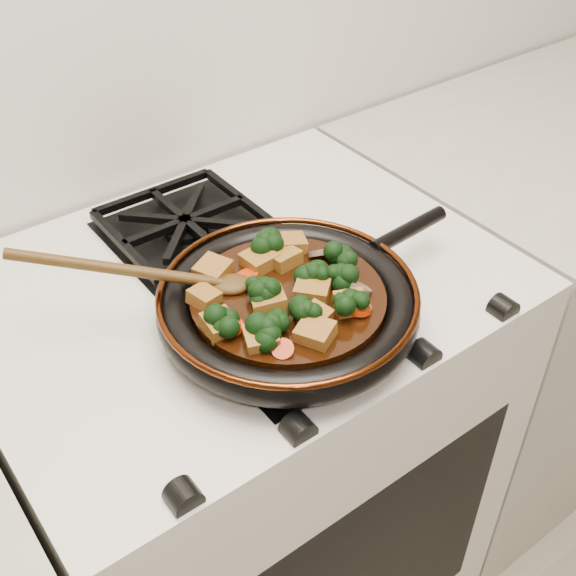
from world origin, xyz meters
TOP-DOWN VIEW (x-y plane):
  - stove at (0.00, 1.69)m, footprint 0.76×0.60m
  - burner_grate_front at (0.00, 1.55)m, footprint 0.23×0.23m
  - burner_grate_back at (0.00, 1.83)m, footprint 0.23×0.23m
  - skillet at (-0.00, 1.56)m, footprint 0.47×0.34m
  - braising_sauce at (-0.00, 1.56)m, footprint 0.25×0.25m
  - tofu_cube_0 at (-0.04, 1.55)m, footprint 0.06×0.06m
  - tofu_cube_1 at (-0.03, 1.47)m, footprint 0.05×0.05m
  - tofu_cube_2 at (0.04, 1.49)m, footprint 0.05×0.05m
  - tofu_cube_3 at (-0.10, 1.61)m, footprint 0.04×0.04m
  - tofu_cube_4 at (-0.08, 1.51)m, footprint 0.05×0.05m
  - tofu_cube_5 at (-0.01, 1.50)m, footprint 0.04×0.04m
  - tofu_cube_6 at (-0.06, 1.65)m, footprint 0.05×0.05m
  - tofu_cube_7 at (0.06, 1.63)m, footprint 0.05×0.05m
  - tofu_cube_8 at (0.00, 1.63)m, footprint 0.04×0.04m
  - tofu_cube_9 at (0.03, 1.62)m, footprint 0.04×0.04m
  - tofu_cube_10 at (0.02, 1.54)m, footprint 0.06×0.06m
  - tofu_cube_11 at (-0.11, 1.55)m, footprint 0.04×0.04m
  - broccoli_floret_0 at (0.03, 1.48)m, footprint 0.08×0.09m
  - broccoli_floret_1 at (0.02, 1.64)m, footprint 0.07×0.08m
  - broccoli_floret_2 at (0.06, 1.53)m, footprint 0.09×0.09m
  - broccoli_floret_3 at (0.03, 1.56)m, footprint 0.08×0.09m
  - broccoli_floret_4 at (-0.06, 1.50)m, footprint 0.09×0.09m
  - broccoli_floret_5 at (0.08, 1.56)m, footprint 0.07×0.08m
  - broccoli_floret_6 at (-0.07, 1.50)m, footprint 0.07×0.07m
  - broccoli_floret_7 at (-0.11, 1.55)m, footprint 0.08×0.08m
  - broccoli_floret_8 at (-0.02, 1.51)m, footprint 0.09×0.09m
  - broccoli_floret_9 at (-0.04, 1.57)m, footprint 0.08×0.08m
  - carrot_coin_0 at (-0.07, 1.48)m, footprint 0.03×0.03m
  - carrot_coin_1 at (0.05, 1.48)m, footprint 0.03×0.03m
  - carrot_coin_2 at (-0.10, 1.54)m, footprint 0.03×0.03m
  - carrot_coin_3 at (-0.03, 1.61)m, footprint 0.03×0.03m
  - mushroom_slice_0 at (0.08, 1.60)m, footprint 0.04×0.04m
  - mushroom_slice_1 at (0.05, 1.49)m, footprint 0.04×0.04m
  - mushroom_slice_2 at (0.07, 1.51)m, footprint 0.03×0.03m
  - wooden_spoon at (-0.12, 1.66)m, footprint 0.16×0.11m

SIDE VIEW (x-z plane):
  - stove at x=0.00m, z-range 0.00..0.90m
  - burner_grate_front at x=0.00m, z-range 0.90..0.93m
  - burner_grate_back at x=0.00m, z-range 0.90..0.93m
  - skillet at x=0.00m, z-range 0.92..0.97m
  - braising_sauce at x=0.00m, z-range 0.94..0.96m
  - carrot_coin_0 at x=-0.07m, z-range 0.95..0.98m
  - carrot_coin_1 at x=0.05m, z-range 0.96..0.97m
  - carrot_coin_2 at x=-0.10m, z-range 0.96..0.97m
  - carrot_coin_3 at x=-0.03m, z-range 0.96..0.97m
  - mushroom_slice_0 at x=0.08m, z-range 0.95..0.98m
  - mushroom_slice_1 at x=0.05m, z-range 0.95..0.98m
  - mushroom_slice_2 at x=0.07m, z-range 0.95..0.98m
  - tofu_cube_3 at x=-0.10m, z-range 0.95..0.98m
  - tofu_cube_5 at x=-0.01m, z-range 0.95..0.98m
  - tofu_cube_7 at x=0.06m, z-range 0.95..0.98m
  - tofu_cube_11 at x=-0.11m, z-range 0.95..0.98m
  - tofu_cube_9 at x=0.03m, z-range 0.95..0.98m
  - tofu_cube_4 at x=-0.08m, z-range 0.95..0.98m
  - tofu_cube_2 at x=0.04m, z-range 0.95..0.98m
  - tofu_cube_8 at x=0.00m, z-range 0.95..0.98m
  - tofu_cube_0 at x=-0.04m, z-range 0.95..0.98m
  - tofu_cube_6 at x=-0.06m, z-range 0.95..0.98m
  - tofu_cube_1 at x=-0.03m, z-range 0.95..0.98m
  - broccoli_floret_7 at x=-0.11m, z-range 0.94..1.00m
  - tofu_cube_10 at x=0.02m, z-range 0.96..0.98m
  - broccoli_floret_6 at x=-0.07m, z-range 0.93..1.00m
  - broccoli_floret_2 at x=0.06m, z-range 0.94..1.00m
  - broccoli_floret_0 at x=0.03m, z-range 0.94..1.00m
  - broccoli_floret_5 at x=0.08m, z-range 0.94..1.00m
  - broccoli_floret_3 at x=0.03m, z-range 0.93..1.01m
  - broccoli_floret_1 at x=0.02m, z-range 0.93..1.01m
  - broccoli_floret_4 at x=-0.06m, z-range 0.94..1.00m
  - broccoli_floret_8 at x=-0.02m, z-range 0.94..1.00m
  - broccoli_floret_9 at x=-0.04m, z-range 0.94..1.00m
  - wooden_spoon at x=-0.12m, z-range 0.84..1.12m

